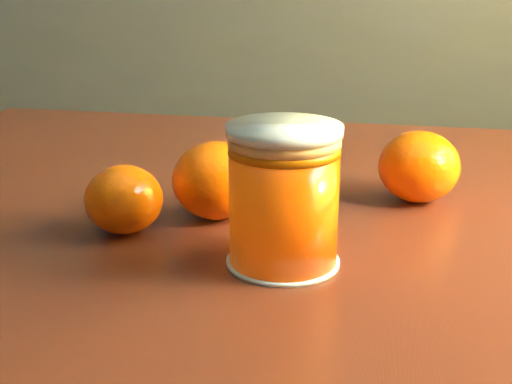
# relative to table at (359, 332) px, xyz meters

# --- Properties ---
(kitchen_counter) EXTENTS (3.15, 0.60, 0.90)m
(kitchen_counter) POSITION_rel_table_xyz_m (-0.80, 1.45, -0.22)
(kitchen_counter) COLOR #46474B
(kitchen_counter) RESTS_ON ground
(table) EXTENTS (1.10, 0.82, 0.77)m
(table) POSITION_rel_table_xyz_m (0.00, 0.00, 0.00)
(table) COLOR #5B2516
(table) RESTS_ON ground
(juice_glass) EXTENTS (0.08, 0.08, 0.10)m
(juice_glass) POSITION_rel_table_xyz_m (-0.06, -0.08, 0.15)
(juice_glass) COLOR #EA4804
(juice_glass) RESTS_ON table
(orange_front) EXTENTS (0.08, 0.08, 0.06)m
(orange_front) POSITION_rel_table_xyz_m (-0.12, 0.01, 0.13)
(orange_front) COLOR #FF5C05
(orange_front) RESTS_ON table
(orange_back) EXTENTS (0.09, 0.09, 0.06)m
(orange_back) POSITION_rel_table_xyz_m (0.05, 0.06, 0.13)
(orange_back) COLOR #FF5C05
(orange_back) RESTS_ON table
(orange_extra) EXTENTS (0.08, 0.08, 0.05)m
(orange_extra) POSITION_rel_table_xyz_m (-0.19, -0.03, 0.13)
(orange_extra) COLOR #FF5C05
(orange_extra) RESTS_ON table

